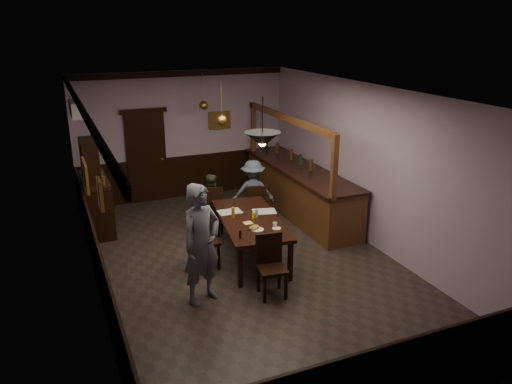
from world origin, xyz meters
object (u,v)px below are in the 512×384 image
chair_far_left (212,207)px  pendant_brass_far (204,105)px  coffee_cup (275,224)px  pendant_iron (262,139)px  person_standing (202,244)px  sideboard (95,195)px  chair_near (271,262)px  chair_side (200,238)px  person_seated_right (253,192)px  person_seated_left (210,201)px  pendant_brass_mid (222,120)px  dining_table (250,222)px  chair_far_right (256,205)px  bar_counter (299,189)px  soda_can (254,216)px

chair_far_left → pendant_brass_far: pendant_brass_far is taller
coffee_cup → pendant_iron: pendant_iron is taller
person_standing → sideboard: bearing=84.7°
coffee_cup → pendant_iron: size_ratio=0.11×
chair_near → pendant_brass_far: (0.32, 4.29, 1.77)m
person_standing → coffee_cup: bearing=-3.4°
chair_side → coffee_cup: chair_side is taller
pendant_iron → person_seated_right: bearing=70.8°
chair_near → person_seated_left: size_ratio=0.85×
person_seated_left → sideboard: (-2.16, 0.77, 0.18)m
pendant_iron → pendant_brass_mid: (0.04, 1.99, -0.05)m
dining_table → chair_far_right: (0.62, 1.20, -0.18)m
dining_table → person_standing: person_standing is taller
bar_counter → pendant_iron: pendant_iron is taller
coffee_cup → sideboard: size_ratio=0.04×
coffee_cup → pendant_brass_mid: bearing=108.2°
pendant_brass_mid → sideboard: bearing=153.1°
person_standing → coffee_cup: 1.55m
dining_table → person_standing: bearing=-138.3°
soda_can → bar_counter: (1.78, 1.66, -0.24)m
person_seated_left → sideboard: sideboard is taller
chair_far_right → soda_can: chair_far_right is taller
dining_table → chair_side: size_ratio=2.23×
chair_near → soda_can: 1.28m
chair_side → pendant_brass_mid: bearing=-35.4°
coffee_cup → pendant_iron: (-0.35, -0.25, 1.55)m
pendant_brass_far → person_standing: bearing=-108.3°
chair_side → soda_can: size_ratio=8.66×
chair_far_left → person_seated_left: person_seated_left is taller
chair_side → soda_can: 1.02m
chair_far_left → person_seated_left: 0.28m
pendant_brass_far → chair_near: bearing=-94.3°
person_standing → coffee_cup: size_ratio=23.27×
chair_near → chair_side: (-0.76, 1.23, 0.04)m
sideboard → person_standing: bearing=-71.4°
chair_far_left → sideboard: bearing=-11.1°
chair_side → chair_far_right: bearing=-51.6°
coffee_cup → pendant_brass_far: 3.83m
person_seated_left → sideboard: 2.30m
chair_far_right → pendant_brass_far: pendant_brass_far is taller
chair_far_right → soda_can: bearing=81.7°
chair_far_right → chair_side: size_ratio=0.90×
coffee_cup → pendant_brass_mid: 2.31m
pendant_iron → pendant_brass_mid: same height
person_standing → soda_can: 1.62m
chair_far_right → dining_table: bearing=78.8°
chair_side → pendant_brass_far: bearing=-20.1°
chair_near → pendant_brass_mid: (0.12, 2.50, 1.77)m
soda_can → coffee_cup: bearing=-67.5°
chair_far_right → pendant_brass_mid: size_ratio=1.15×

